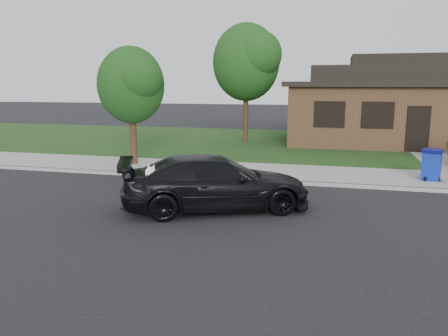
# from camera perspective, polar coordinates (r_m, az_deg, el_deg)

# --- Properties ---
(ground) EXTENTS (120.00, 120.00, 0.00)m
(ground) POSITION_cam_1_polar(r_m,az_deg,el_deg) (11.16, 12.42, -6.34)
(ground) COLOR black
(ground) RESTS_ON ground
(sidewalk) EXTENTS (60.00, 3.00, 0.12)m
(sidewalk) POSITION_cam_1_polar(r_m,az_deg,el_deg) (16.00, 13.03, -0.91)
(sidewalk) COLOR gray
(sidewalk) RESTS_ON ground
(curb) EXTENTS (60.00, 0.12, 0.12)m
(curb) POSITION_cam_1_polar(r_m,az_deg,el_deg) (14.53, 12.89, -2.09)
(curb) COLOR gray
(curb) RESTS_ON ground
(lawn) EXTENTS (60.00, 13.00, 0.13)m
(lawn) POSITION_cam_1_polar(r_m,az_deg,el_deg) (23.89, 13.48, 2.93)
(lawn) COLOR #193814
(lawn) RESTS_ON ground
(sedan) EXTENTS (5.32, 3.83, 1.43)m
(sedan) POSITION_cam_1_polar(r_m,az_deg,el_deg) (11.44, -1.13, -1.93)
(sedan) COLOR black
(sedan) RESTS_ON ground
(recycling_bin) EXTENTS (0.77, 0.77, 1.02)m
(recycling_bin) POSITION_cam_1_polar(r_m,az_deg,el_deg) (16.03, 25.47, 0.43)
(recycling_bin) COLOR #0E279D
(recycling_bin) RESTS_ON sidewalk
(house) EXTENTS (12.60, 8.60, 4.65)m
(house) POSITION_cam_1_polar(r_m,az_deg,el_deg) (25.97, 22.69, 7.60)
(house) COLOR #422B1C
(house) RESTS_ON ground
(tree_0) EXTENTS (3.78, 3.60, 6.34)m
(tree_0) POSITION_cam_1_polar(r_m,az_deg,el_deg) (24.02, 3.26, 13.81)
(tree_0) COLOR #332114
(tree_0) RESTS_ON ground
(tree_2) EXTENTS (2.73, 2.60, 4.59)m
(tree_2) POSITION_cam_1_polar(r_m,az_deg,el_deg) (17.52, -11.81, 10.71)
(tree_2) COLOR #332114
(tree_2) RESTS_ON ground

